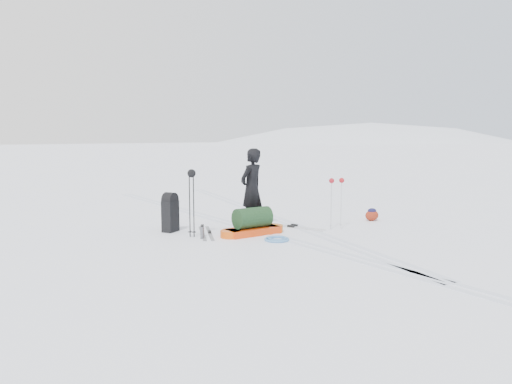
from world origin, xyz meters
TOP-DOWN VIEW (x-y plane):
  - ground at (0.00, 0.00)m, footprint 200.00×200.00m
  - ski_tracks at (0.61, 0.88)m, footprint 3.38×17.97m
  - skier at (0.06, 0.62)m, footprint 0.84×0.71m
  - pulk_sled at (-0.32, -0.04)m, footprint 1.67×0.60m
  - expedition_rucksack at (-1.79, 1.31)m, footprint 0.71×1.01m
  - ski_poles_black at (-1.62, 0.43)m, footprint 0.20×0.19m
  - ski_poles_silver at (1.77, -0.53)m, footprint 0.40×0.18m
  - touring_skis_grey at (-1.19, 0.61)m, footprint 0.83×1.65m
  - touring_skis_white at (1.00, 0.21)m, footprint 0.96×1.70m
  - rope_coil at (-0.18, -0.87)m, footprint 0.71×0.71m
  - small_daypack at (3.36, -0.12)m, footprint 0.48×0.43m
  - thermos_pair at (-1.47, 0.22)m, footprint 0.20×0.30m
  - stuff_sack at (-0.33, 0.54)m, footprint 0.39×0.35m

SIDE VIEW (x-z plane):
  - ground at x=0.00m, z-range 0.00..0.00m
  - ski_tracks at x=0.61m, z-range 0.00..0.01m
  - touring_skis_grey at x=-1.19m, z-range -0.02..0.04m
  - touring_skis_white at x=1.00m, z-range -0.02..0.05m
  - rope_coil at x=-0.18m, z-range 0.00..0.07m
  - stuff_sack at x=-0.33m, z-range 0.00..0.20m
  - thermos_pair at x=-1.47m, z-range -0.01..0.29m
  - small_daypack at x=3.36m, z-range -0.01..0.33m
  - pulk_sled at x=-0.32m, z-range -0.07..0.56m
  - expedition_rucksack at x=-1.79m, z-range -0.04..0.91m
  - skier at x=0.06m, z-range 0.00..1.97m
  - ski_poles_silver at x=1.77m, z-range 0.42..1.68m
  - ski_poles_black at x=-1.62m, z-range 0.49..2.02m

